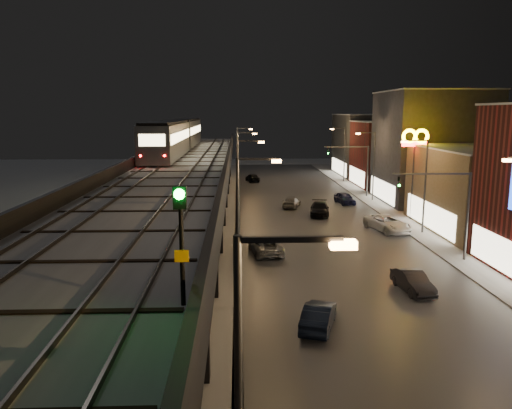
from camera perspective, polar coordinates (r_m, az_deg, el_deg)
name	(u,v)px	position (r m, az deg, el deg)	size (l,w,h in m)	color
road_surface	(317,225)	(51.91, 7.02, -2.33)	(17.00, 120.00, 0.06)	#46474D
sidewalk_right	(413,224)	(54.38, 17.49, -2.11)	(4.00, 120.00, 0.14)	#9FA1A8
under_viaduct_pavement	(186,226)	(51.54, -7.98, -2.45)	(11.00, 120.00, 0.06)	#9FA1A8
elevated_viaduct	(181,176)	(47.48, -8.54, 3.28)	(9.00, 100.00, 6.30)	black
viaduct_trackbed	(181,167)	(47.51, -8.56, 4.22)	(8.40, 100.00, 0.32)	#B2B7C1
viaduct_parapet_streetside	(227,162)	(47.21, -3.28, 4.84)	(0.30, 100.00, 1.10)	black
viaduct_parapet_far	(134,163)	(48.18, -13.72, 4.68)	(0.30, 100.00, 1.10)	black
building_c	(492,190)	(53.57, 25.35, 1.53)	(12.20, 15.20, 8.16)	brown
building_d	(431,147)	(67.77, 19.36, 6.18)	(12.20, 13.20, 14.16)	#2F303C
building_e	(396,154)	(81.08, 15.69, 5.58)	(12.20, 12.20, 10.16)	maroon
building_f	(372,145)	(94.44, 13.13, 6.64)	(12.20, 16.20, 11.16)	#303031
streetlight_left_0	(251,402)	(11.77, -0.58, -21.59)	(2.57, 0.28, 9.00)	#38383A
streetlight_left_1	(243,223)	(28.66, -1.55, -2.11)	(2.57, 0.28, 9.00)	#38383A
streetlight_left_2	(241,181)	(46.39, -1.78, 2.75)	(2.57, 0.28, 9.00)	#38383A
streetlight_right_2	(423,180)	(49.55, 18.50, 2.71)	(2.56, 0.28, 9.00)	#38383A
streetlight_left_3	(240,162)	(64.27, -1.88, 4.91)	(2.57, 0.28, 9.00)	#38383A
streetlight_right_3	(372,161)	(66.59, 13.10, 4.84)	(2.56, 0.28, 9.00)	#38383A
streetlight_left_4	(239,151)	(82.21, -1.94, 6.13)	(2.57, 0.28, 9.00)	#38383A
streetlight_right_4	(343,151)	(84.03, 9.91, 6.08)	(2.56, 0.28, 9.00)	#38383A
traffic_light_rig_a	(453,205)	(41.09, 21.63, -0.04)	(6.10, 0.34, 7.00)	#38383A
traffic_light_rig_b	(359,165)	(69.33, 11.72, 4.50)	(6.10, 0.34, 7.00)	#38383A
subway_train	(177,135)	(66.30, -8.96, 7.84)	(3.25, 39.45, 3.90)	gray
rail_signal	(181,222)	(12.46, -8.60, -1.99)	(0.36, 0.43, 3.10)	black
car_near_white	(319,316)	(27.63, 7.19, -12.58)	(1.47, 4.21, 1.39)	black
car_mid_silver	(266,246)	(40.97, 1.10, -4.79)	(2.27, 4.93, 1.37)	gray
car_mid_dark	(292,203)	(60.93, 4.08, 0.19)	(1.73, 4.24, 1.23)	slate
car_far_white	(252,178)	(83.35, -0.41, 3.06)	(1.65, 4.09, 1.40)	black
car_onc_silver	(413,282)	(34.09, 17.48, -8.50)	(1.43, 4.10, 1.35)	black
car_onc_dark	(388,224)	(50.34, 14.81, -2.15)	(2.56, 5.56, 1.54)	white
car_onc_white	(320,209)	(56.49, 7.28, -0.57)	(2.04, 5.02, 1.46)	black
car_onc_red	(345,199)	(64.08, 10.10, 0.67)	(1.73, 4.31, 1.47)	#111338
sign_mcdonalds	(415,147)	(55.44, 17.70, 6.32)	(2.89, 0.35, 9.78)	#38383A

